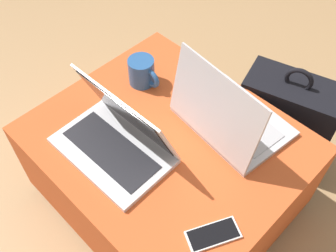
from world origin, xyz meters
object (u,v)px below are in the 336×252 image
laptop_near (117,138)px  cell_phone (213,235)px  backpack (284,121)px  laptop_far (227,117)px  coffee_mug (142,72)px

laptop_near → cell_phone: (0.40, -0.01, -0.04)m
cell_phone → backpack: size_ratio=0.33×
cell_phone → backpack: 0.68m
laptop_far → cell_phone: 0.38m
laptop_near → cell_phone: laptop_near is taller
coffee_mug → backpack: bearing=42.6°
laptop_near → backpack: laptop_near is taller
laptop_near → laptop_far: 0.35m
backpack → coffee_mug: size_ratio=3.64×
cell_phone → coffee_mug: size_ratio=1.19×
laptop_near → cell_phone: bearing=-3.1°
laptop_far → coffee_mug: bearing=14.2°
laptop_near → coffee_mug: size_ratio=2.76×
backpack → laptop_far: bearing=62.9°
laptop_near → laptop_far: size_ratio=0.98×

